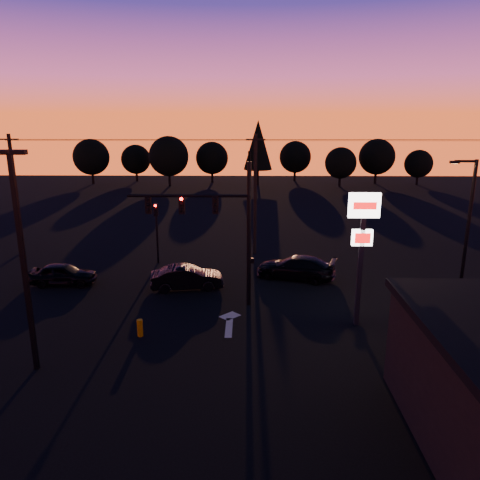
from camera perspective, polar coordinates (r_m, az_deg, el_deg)
The scene contains 24 objects.
ground at distance 23.11m, azimuth -2.72°, elevation -11.70°, with size 120.00×120.00×0.00m, color black.
lane_arrow at distance 24.58m, azimuth -1.30°, elevation -9.95°, with size 1.20×3.10×0.01m.
traffic_signal_mast at distance 25.21m, azimuth -2.53°, elevation 2.56°, with size 6.79×0.52×8.58m.
secondary_signal at distance 33.54m, azimuth -10.15°, elevation 1.90°, with size 0.30×0.31×4.35m.
parking_lot_light at distance 20.35m, azimuth -25.06°, elevation -1.02°, with size 1.25×0.30×9.14m.
pylon_sign at distance 23.43m, azimuth 14.71°, elevation 1.03°, with size 1.50×0.28×6.80m.
streetlight at distance 29.54m, azimuth 25.94°, elevation 1.88°, with size 1.55×0.35×8.00m.
utility_pole_0 at distance 39.12m, azimuth -25.65°, elevation 5.11°, with size 1.40×0.26×9.00m.
utility_pole_1 at distance 35.06m, azimuth 1.86°, elevation 5.59°, with size 1.40×0.26×9.00m.
power_wires at distance 34.62m, azimuth 1.91°, elevation 12.09°, with size 36.00×1.22×0.07m.
bollard at distance 23.49m, azimuth -12.09°, elevation -10.44°, with size 0.28×0.28×0.84m, color #B97100.
tree_0 at distance 74.60m, azimuth -17.69°, elevation 9.62°, with size 5.36×5.36×6.74m.
tree_1 at distance 75.91m, azimuth -12.58°, elevation 9.57°, with size 4.54×4.54×5.71m.
tree_2 at distance 69.76m, azimuth -8.69°, elevation 10.06°, with size 5.77×5.78×7.26m.
tree_3 at distance 73.07m, azimuth -3.44°, elevation 9.94°, with size 4.95×4.95×6.22m.
tree_4 at distance 69.72m, azimuth 2.21°, elevation 11.50°, with size 4.18×4.18×9.50m.
tree_5 at distance 75.25m, azimuth 6.75°, elevation 10.02°, with size 4.95×4.95×6.22m.
tree_6 at distance 70.25m, azimuth 12.17°, elevation 9.17°, with size 4.54×4.54×5.71m.
tree_7 at distance 74.48m, azimuth 16.35°, elevation 9.71°, with size 5.36×5.36×6.74m.
tree_8 at distance 75.43m, azimuth 20.94°, elevation 8.67°, with size 4.12×4.12×5.19m.
car_left at distance 31.42m, azimuth -20.77°, elevation -3.92°, with size 1.63×4.04×1.38m, color black.
car_mid at distance 28.90m, azimuth -6.49°, elevation -4.56°, with size 1.53×4.38×1.44m, color black.
car_right at distance 30.70m, azimuth 6.80°, elevation -3.33°, with size 2.09×5.14×1.49m, color black.
suv_parked at distance 21.90m, azimuth 23.52°, elevation -12.51°, with size 2.44×5.29×1.47m, color black.
Camera 1 is at (1.37, -20.56, 10.47)m, focal length 35.00 mm.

